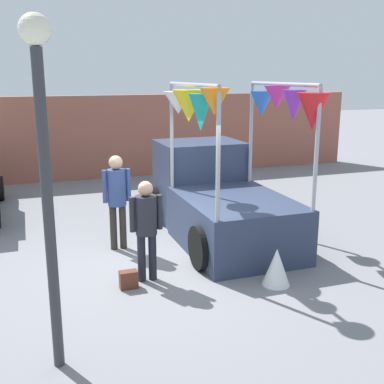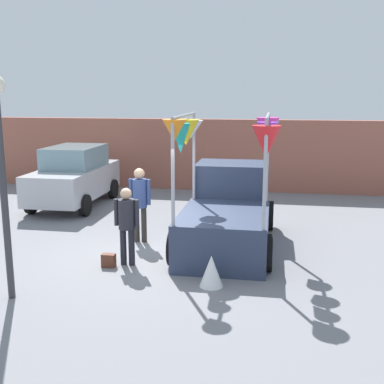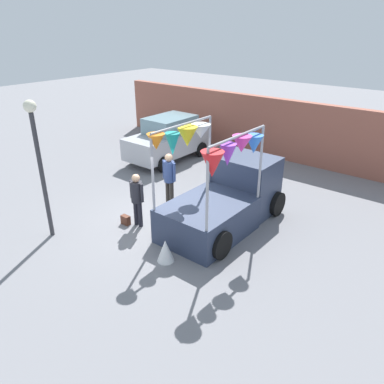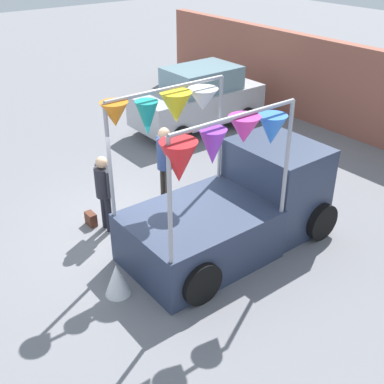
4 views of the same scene
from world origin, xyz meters
The scene contains 9 objects.
ground_plane centered at (0.00, 0.00, 0.00)m, with size 60.00×60.00×0.00m, color slate.
vendor_truck centered at (1.55, 1.32, 0.92)m, with size 2.47×4.16×3.10m.
parked_car centered at (-3.67, 4.48, 0.94)m, with size 1.88×4.00×1.88m.
person_customer centered at (-0.38, -0.52, 0.99)m, with size 0.53×0.34×1.64m.
person_vendor centered at (-0.55, 1.07, 1.10)m, with size 0.53×0.34×1.80m.
handbag centered at (-0.73, -0.72, 0.14)m, with size 0.28×0.16×0.28m, color #592D1E.
street_lamp centered at (-1.90, -2.46, 2.51)m, with size 0.32×0.32×3.83m.
brick_boundary_wall centered at (0.00, 7.74, 1.30)m, with size 18.00×0.36×2.60m, color #9E5947.
folded_kite_bundle_white centered at (1.50, -1.36, 0.30)m, with size 0.44×0.44×0.60m, color white.
Camera 2 is at (2.57, -9.73, 3.54)m, focal length 45.00 mm.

